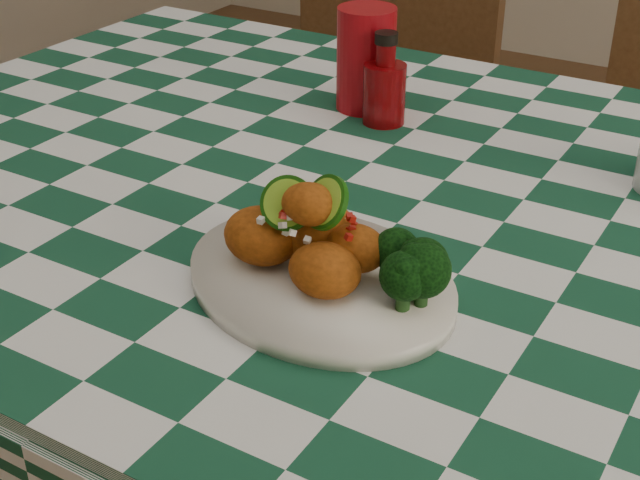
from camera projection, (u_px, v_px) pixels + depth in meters
The scene contains 7 objects.
dining_table at pixel (406, 451), 1.25m from camera, with size 1.66×1.06×0.79m, color #14462D, non-canonical shape.
plate at pixel (320, 280), 0.88m from camera, with size 0.30×0.23×0.02m, color silver, non-canonical shape.
fried_chicken_pile at pixel (314, 229), 0.86m from camera, with size 0.15×0.11×0.10m, color #AF4E10, non-canonical shape.
broccoli_side at pixel (412, 265), 0.83m from camera, with size 0.08×0.08×0.06m, color black, non-canonical shape.
red_tumbler at pixel (366, 59), 1.28m from camera, with size 0.08×0.08×0.15m, color #9A0810.
ketchup_bottle at pixel (385, 79), 1.23m from camera, with size 0.06×0.06×0.13m, color #690508, non-canonical shape.
wooden_chair_left at pixel (353, 140), 1.90m from camera, with size 0.47×0.49×1.02m, color #472814, non-canonical shape.
Camera 1 is at (0.38, -0.87, 1.27)m, focal length 50.00 mm.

